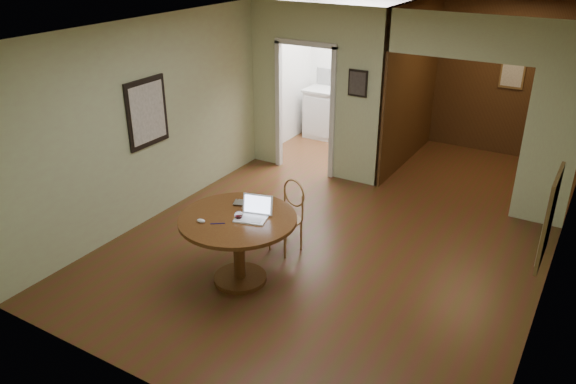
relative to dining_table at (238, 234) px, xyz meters
The scene contains 11 objects.
floor 1.10m from the dining_table, 54.66° to the left, with size 5.00×5.00×0.00m, color #4E3516.
room_shell 3.91m from the dining_table, 89.09° to the left, with size 5.20×7.50×5.00m.
dining_table is the anchor object (origin of this frame).
chair 0.91m from the dining_table, 82.83° to the left, with size 0.48×0.48×0.92m.
open_laptop 0.33m from the dining_table, 31.73° to the left, with size 0.39×0.37×0.24m.
closed_laptop 0.36m from the dining_table, 100.09° to the left, with size 0.36×0.23×0.03m, color #B8B8BD.
mouse 0.46m from the dining_table, 132.04° to the right, with size 0.10×0.05×0.04m, color white.
wine_glass 0.27m from the dining_table, 40.42° to the right, with size 0.09×0.09×0.10m, color white, non-canonical shape.
pen 0.33m from the dining_table, 112.31° to the right, with size 0.01×0.01×0.16m, color #0D0D5B.
kitchen_cabinet 5.02m from the dining_table, 99.41° to the left, with size 2.06×0.60×0.94m.
grocery_bag 4.98m from the dining_table, 93.30° to the left, with size 0.31×0.26×0.31m, color beige.
Camera 1 is at (2.72, -5.14, 3.65)m, focal length 35.00 mm.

